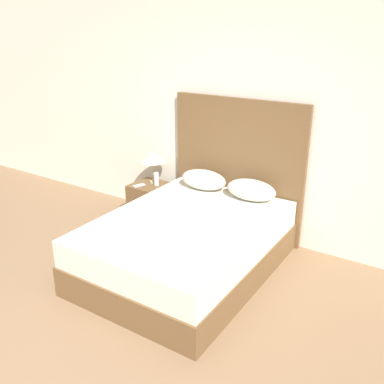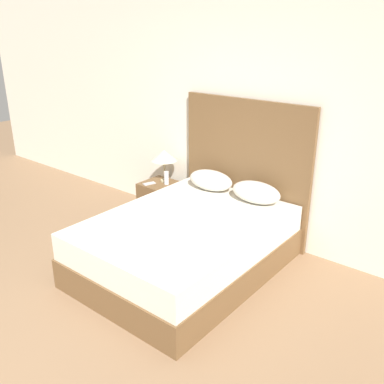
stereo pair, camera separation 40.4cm
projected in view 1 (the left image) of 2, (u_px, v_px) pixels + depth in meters
ground_plane at (46, 379)px, 2.95m from camera, size 16.00×16.00×0.00m
wall_back at (239, 116)px, 4.65m from camera, size 10.00×0.06×2.70m
bed at (186, 246)px, 4.16m from camera, size 1.49×2.01×0.55m
headboard at (237, 168)px, 4.78m from camera, size 1.57×0.05×1.56m
pillow_left at (204, 180)px, 4.79m from camera, size 0.54×0.32×0.21m
pillow_right at (251, 190)px, 4.50m from camera, size 0.54×0.32×0.21m
phone_on_bed at (179, 208)px, 4.30m from camera, size 0.08×0.15×0.01m
nightstand at (150, 202)px, 5.29m from camera, size 0.40×0.42×0.46m
table_lamp at (153, 157)px, 5.15m from camera, size 0.32×0.32×0.40m
phone_on_nightstand at (139, 185)px, 5.16m from camera, size 0.11×0.16×0.01m
toiletry_bottle at (156, 179)px, 5.15m from camera, size 0.06×0.06×0.16m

